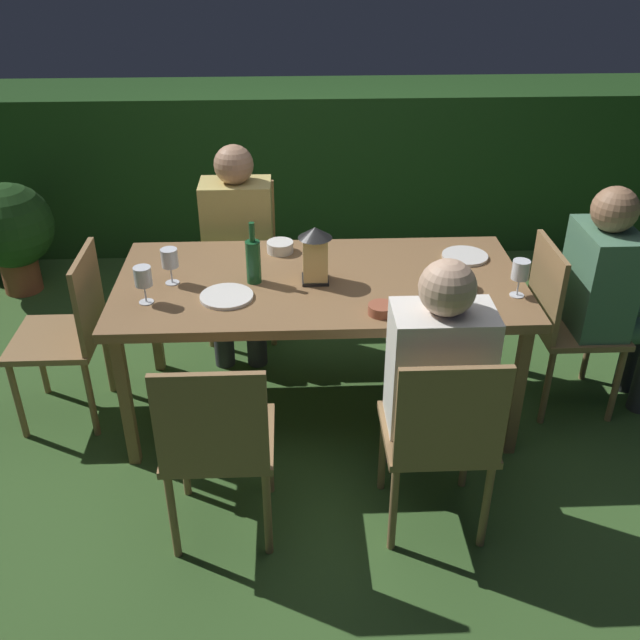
% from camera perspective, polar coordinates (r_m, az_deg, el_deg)
% --- Properties ---
extents(ground_plane, '(16.00, 16.00, 0.00)m').
position_cam_1_polar(ground_plane, '(3.67, -0.00, -6.86)').
color(ground_plane, '#385B28').
extents(dining_table, '(1.87, 0.91, 0.73)m').
position_cam_1_polar(dining_table, '(3.31, -0.00, 2.48)').
color(dining_table, olive).
rests_on(dining_table, ground).
extents(chair_head_far, '(0.40, 0.42, 0.87)m').
position_cam_1_polar(chair_head_far, '(3.64, 18.98, 0.11)').
color(chair_head_far, '#937047').
rests_on(chair_head_far, ground).
extents(person_in_green, '(0.48, 0.38, 1.15)m').
position_cam_1_polar(person_in_green, '(3.65, 22.24, 2.24)').
color(person_in_green, '#4C7A5B').
rests_on(person_in_green, ground).
extents(chair_side_left_b, '(0.42, 0.40, 0.87)m').
position_cam_1_polar(chair_side_left_b, '(2.76, 9.68, -9.06)').
color(chair_side_left_b, '#937047').
rests_on(chair_side_left_b, ground).
extents(person_in_cream, '(0.38, 0.47, 1.15)m').
position_cam_1_polar(person_in_cream, '(2.82, 9.19, -4.17)').
color(person_in_cream, white).
rests_on(person_in_cream, ground).
extents(chair_side_left_a, '(0.42, 0.40, 0.87)m').
position_cam_1_polar(chair_side_left_a, '(2.72, -8.25, -9.59)').
color(chair_side_left_a, '#937047').
rests_on(chair_side_left_a, ground).
extents(chair_head_near, '(0.40, 0.42, 0.87)m').
position_cam_1_polar(chair_head_near, '(3.56, -19.45, -0.72)').
color(chair_head_near, '#937047').
rests_on(chair_head_near, ground).
extents(chair_side_right_a, '(0.42, 0.40, 0.87)m').
position_cam_1_polar(chair_side_right_a, '(4.16, -6.36, 5.48)').
color(chair_side_right_a, '#937047').
rests_on(chair_side_right_a, ground).
extents(person_in_mustard, '(0.38, 0.47, 1.15)m').
position_cam_1_polar(person_in_mustard, '(3.92, -6.63, 6.30)').
color(person_in_mustard, tan).
rests_on(person_in_mustard, ground).
extents(lantern_centerpiece, '(0.15, 0.15, 0.27)m').
position_cam_1_polar(lantern_centerpiece, '(3.21, -0.39, 5.51)').
color(lantern_centerpiece, black).
rests_on(lantern_centerpiece, dining_table).
extents(green_bottle_on_table, '(0.07, 0.07, 0.29)m').
position_cam_1_polar(green_bottle_on_table, '(3.23, -5.37, 4.80)').
color(green_bottle_on_table, '#195128').
rests_on(green_bottle_on_table, dining_table).
extents(wine_glass_a, '(0.08, 0.08, 0.17)m').
position_cam_1_polar(wine_glass_a, '(3.21, 15.77, 3.75)').
color(wine_glass_a, silver).
rests_on(wine_glass_a, dining_table).
extents(wine_glass_b, '(0.08, 0.08, 0.17)m').
position_cam_1_polar(wine_glass_b, '(3.27, -11.96, 4.75)').
color(wine_glass_b, silver).
rests_on(wine_glass_b, dining_table).
extents(wine_glass_c, '(0.08, 0.08, 0.17)m').
position_cam_1_polar(wine_glass_c, '(3.13, -13.99, 3.27)').
color(wine_glass_c, silver).
rests_on(wine_glass_c, dining_table).
extents(plate_a, '(0.23, 0.23, 0.01)m').
position_cam_1_polar(plate_a, '(3.15, -7.50, 1.88)').
color(plate_a, white).
rests_on(plate_a, dining_table).
extents(plate_b, '(0.22, 0.22, 0.01)m').
position_cam_1_polar(plate_b, '(3.56, 11.54, 5.04)').
color(plate_b, silver).
rests_on(plate_b, dining_table).
extents(bowl_olives, '(0.11, 0.11, 0.04)m').
position_cam_1_polar(bowl_olives, '(3.00, 4.95, 0.89)').
color(bowl_olives, '#9E5138').
rests_on(bowl_olives, dining_table).
extents(bowl_bread, '(0.13, 0.13, 0.05)m').
position_cam_1_polar(bowl_bread, '(3.55, -3.22, 5.90)').
color(bowl_bread, silver).
rests_on(bowl_bread, dining_table).
extents(bowl_salad, '(0.12, 0.12, 0.04)m').
position_cam_1_polar(bowl_salad, '(3.25, 11.38, 2.83)').
color(bowl_salad, silver).
rests_on(bowl_salad, dining_table).
extents(hedge_backdrop, '(5.85, 0.74, 1.12)m').
position_cam_1_polar(hedge_backdrop, '(5.38, -1.04, 12.34)').
color(hedge_backdrop, '#1E4219').
rests_on(hedge_backdrop, ground).
extents(potted_plant_by_hedge, '(0.54, 0.54, 0.73)m').
position_cam_1_polar(potted_plant_by_hedge, '(4.97, -23.54, 6.67)').
color(potted_plant_by_hedge, brown).
rests_on(potted_plant_by_hedge, ground).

